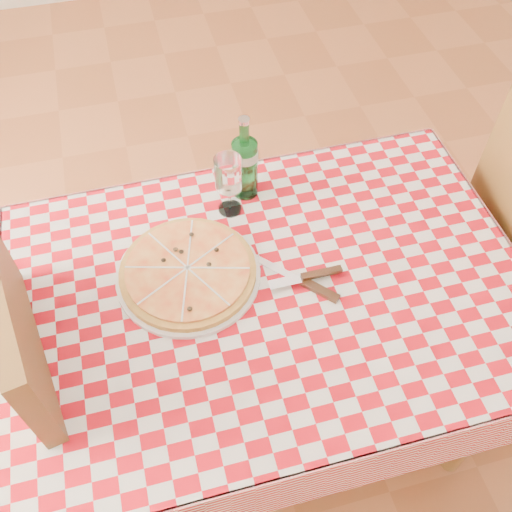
{
  "coord_description": "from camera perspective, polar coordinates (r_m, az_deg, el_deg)",
  "views": [
    {
      "loc": [
        -0.24,
        -0.76,
        1.93
      ],
      "look_at": [
        -0.02,
        0.06,
        0.82
      ],
      "focal_mm": 40.0,
      "sensor_mm": 36.0,
      "label": 1
    }
  ],
  "objects": [
    {
      "name": "dining_table",
      "position": [
        1.5,
        1.33,
        -5.3
      ],
      "size": [
        1.2,
        0.8,
        0.75
      ],
      "color": "brown",
      "rests_on": "ground"
    },
    {
      "name": "tablecloth",
      "position": [
        1.42,
        1.4,
        -3.27
      ],
      "size": [
        1.3,
        0.9,
        0.01
      ],
      "primitive_type": "cube",
      "color": "#A50A15",
      "rests_on": "dining_table"
    },
    {
      "name": "chair_far",
      "position": [
        1.57,
        -23.57,
        -13.4
      ],
      "size": [
        0.55,
        0.55,
        1.03
      ],
      "rotation": [
        0.0,
        0.0,
        3.33
      ],
      "color": "brown",
      "rests_on": "ground"
    },
    {
      "name": "pizza_plate",
      "position": [
        1.43,
        -6.83,
        -1.5
      ],
      "size": [
        0.45,
        0.45,
        0.05
      ],
      "primitive_type": null,
      "rotation": [
        0.0,
        0.0,
        -0.27
      ],
      "color": "#CE8B44",
      "rests_on": "tablecloth"
    },
    {
      "name": "water_bottle",
      "position": [
        1.53,
        -1.13,
        9.79
      ],
      "size": [
        0.09,
        0.09,
        0.26
      ],
      "primitive_type": null,
      "rotation": [
        0.0,
        0.0,
        -0.2
      ],
      "color": "#1A6A2A",
      "rests_on": "tablecloth"
    },
    {
      "name": "wine_glass",
      "position": [
        1.51,
        -2.74,
        7.04
      ],
      "size": [
        0.09,
        0.09,
        0.18
      ],
      "primitive_type": null,
      "rotation": [
        0.0,
        0.0,
        -0.25
      ],
      "color": "white",
      "rests_on": "tablecloth"
    },
    {
      "name": "cutlery",
      "position": [
        1.42,
        4.55,
        -2.29
      ],
      "size": [
        0.32,
        0.3,
        0.03
      ],
      "primitive_type": null,
      "rotation": [
        0.0,
        0.0,
        -0.35
      ],
      "color": "silver",
      "rests_on": "tablecloth"
    }
  ]
}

